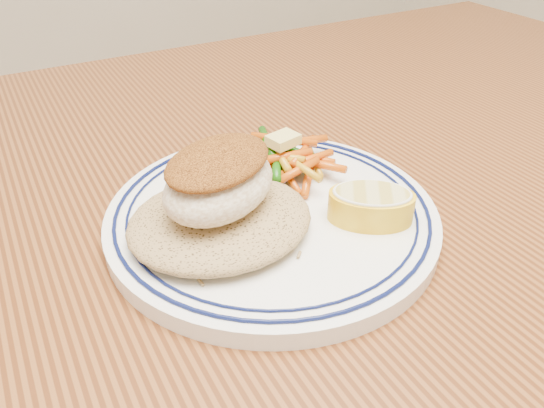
{
  "coord_description": "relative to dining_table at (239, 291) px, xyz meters",
  "views": [
    {
      "loc": [
        -0.16,
        -0.35,
        1.01
      ],
      "look_at": [
        0.02,
        -0.04,
        0.77
      ],
      "focal_mm": 35.0,
      "sensor_mm": 36.0,
      "label": 1
    }
  ],
  "objects": [
    {
      "name": "dining_table",
      "position": [
        0.0,
        0.0,
        0.0
      ],
      "size": [
        1.5,
        0.9,
        0.75
      ],
      "color": "#502610",
      "rests_on": "ground"
    },
    {
      "name": "plate",
      "position": [
        0.02,
        -0.04,
        0.11
      ],
      "size": [
        0.27,
        0.27,
        0.02
      ],
      "color": "white",
      "rests_on": "dining_table"
    },
    {
      "name": "vegetable_pile",
      "position": [
        0.05,
        0.01,
        0.13
      ],
      "size": [
        0.11,
        0.1,
        0.03
      ],
      "color": "#17540A",
      "rests_on": "plate"
    },
    {
      "name": "lemon_wedge",
      "position": [
        0.08,
        -0.09,
        0.13
      ],
      "size": [
        0.09,
        0.09,
        0.03
      ],
      "color": "yellow",
      "rests_on": "plate"
    },
    {
      "name": "butter_pat",
      "position": [
        0.05,
        0.01,
        0.14
      ],
      "size": [
        0.03,
        0.03,
        0.01
      ],
      "primitive_type": "cube",
      "rotation": [
        0.0,
        0.0,
        0.22
      ],
      "color": "#E8D771",
      "rests_on": "vegetable_pile"
    },
    {
      "name": "fish_fillet",
      "position": [
        -0.03,
        -0.04,
        0.16
      ],
      "size": [
        0.12,
        0.11,
        0.05
      ],
      "color": "#F1E3C7",
      "rests_on": "rice_pilaf"
    },
    {
      "name": "rice_pilaf",
      "position": [
        -0.03,
        -0.04,
        0.13
      ],
      "size": [
        0.14,
        0.13,
        0.03
      ],
      "primitive_type": "ellipsoid",
      "color": "#9A7B4D",
      "rests_on": "plate"
    }
  ]
}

